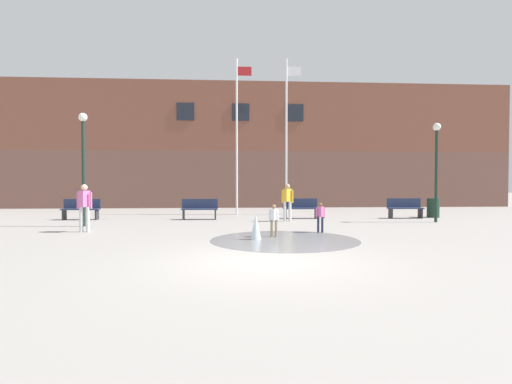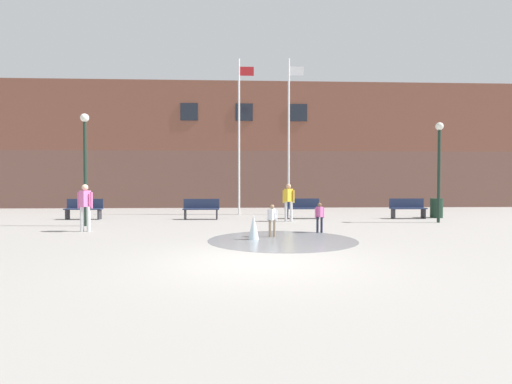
# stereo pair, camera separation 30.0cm
# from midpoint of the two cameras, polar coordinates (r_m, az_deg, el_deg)

# --- Properties ---
(ground_plane) EXTENTS (100.00, 100.00, 0.00)m
(ground_plane) POSITION_cam_midpoint_polar(r_m,az_deg,el_deg) (8.46, 1.19, -9.95)
(ground_plane) COLOR gray
(library_building) EXTENTS (36.00, 6.05, 8.14)m
(library_building) POSITION_cam_midpoint_polar(r_m,az_deg,el_deg) (28.74, -1.49, 6.25)
(library_building) COLOR brown
(library_building) RESTS_ON ground
(splash_fountain) EXTENTS (4.28, 4.28, 0.73)m
(splash_fountain) POSITION_cam_midpoint_polar(r_m,az_deg,el_deg) (11.57, 3.14, -6.23)
(splash_fountain) COLOR gray
(splash_fountain) RESTS_ON ground
(park_bench_far_left) EXTENTS (1.60, 0.44, 0.91)m
(park_bench_far_left) POSITION_cam_midpoint_polar(r_m,az_deg,el_deg) (19.31, -22.95, -2.20)
(park_bench_far_left) COLOR #28282D
(park_bench_far_left) RESTS_ON ground
(park_bench_under_left_flagpole) EXTENTS (1.60, 0.44, 0.91)m
(park_bench_under_left_flagpole) POSITION_cam_midpoint_polar(r_m,az_deg,el_deg) (17.94, -7.36, -2.37)
(park_bench_under_left_flagpole) COLOR #28282D
(park_bench_under_left_flagpole) RESTS_ON ground
(park_bench_under_right_flagpole) EXTENTS (1.60, 0.44, 0.91)m
(park_bench_under_right_flagpole) POSITION_cam_midpoint_polar(r_m,az_deg,el_deg) (18.31, 7.08, -2.29)
(park_bench_under_right_flagpole) COLOR #28282D
(park_bench_under_right_flagpole) RESTS_ON ground
(park_bench_far_right) EXTENTS (1.60, 0.44, 0.91)m
(park_bench_far_right) POSITION_cam_midpoint_polar(r_m,az_deg,el_deg) (19.51, 21.26, -2.14)
(park_bench_far_right) COLOR #28282D
(park_bench_far_right) RESTS_ON ground
(adult_watching) EXTENTS (0.50, 0.39, 1.59)m
(adult_watching) POSITION_cam_midpoint_polar(r_m,az_deg,el_deg) (14.53, -22.68, -1.57)
(adult_watching) COLOR silver
(adult_watching) RESTS_ON ground
(teen_by_trashcan) EXTENTS (0.50, 0.37, 1.59)m
(teen_by_trashcan) POSITION_cam_midpoint_polar(r_m,az_deg,el_deg) (16.90, 5.18, -1.05)
(teen_by_trashcan) COLOR silver
(teen_by_trashcan) RESTS_ON ground
(child_running) EXTENTS (0.31, 0.24, 0.99)m
(child_running) POSITION_cam_midpoint_polar(r_m,az_deg,el_deg) (12.11, 3.03, -3.73)
(child_running) COLOR #89755B
(child_running) RESTS_ON ground
(child_in_fountain) EXTENTS (0.31, 0.24, 0.99)m
(child_in_fountain) POSITION_cam_midpoint_polar(r_m,az_deg,el_deg) (13.31, 9.71, -3.28)
(child_in_fountain) COLOR #1E233D
(child_in_fountain) RESTS_ON ground
(flagpole_left) EXTENTS (0.80, 0.10, 7.89)m
(flagpole_left) POSITION_cam_midpoint_polar(r_m,az_deg,el_deg) (20.44, -1.93, 8.54)
(flagpole_left) COLOR silver
(flagpole_left) RESTS_ON ground
(flagpole_right) EXTENTS (0.80, 0.10, 7.93)m
(flagpole_right) POSITION_cam_midpoint_polar(r_m,az_deg,el_deg) (20.63, 5.20, 8.53)
(flagpole_right) COLOR silver
(flagpole_right) RESTS_ON ground
(lamp_post_left_lane) EXTENTS (0.32, 0.32, 4.25)m
(lamp_post_left_lane) POSITION_cam_midpoint_polar(r_m,az_deg,el_deg) (16.37, -22.76, 5.09)
(lamp_post_left_lane) COLOR #192D23
(lamp_post_left_lane) RESTS_ON ground
(lamp_post_right_lane) EXTENTS (0.32, 0.32, 4.10)m
(lamp_post_right_lane) POSITION_cam_midpoint_polar(r_m,az_deg,el_deg) (18.07, 25.12, 4.46)
(lamp_post_right_lane) COLOR #192D23
(lamp_post_right_lane) RESTS_ON ground
(trash_can) EXTENTS (0.56, 0.56, 0.90)m
(trash_can) POSITION_cam_midpoint_polar(r_m,az_deg,el_deg) (20.47, 24.77, -2.10)
(trash_can) COLOR #193323
(trash_can) RESTS_ON ground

